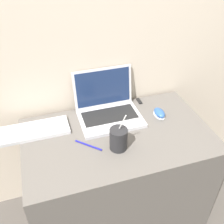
{
  "coord_description": "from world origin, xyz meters",
  "views": [
    {
      "loc": [
        -0.36,
        -0.71,
        1.66
      ],
      "look_at": [
        -0.0,
        0.4,
        0.8
      ],
      "focal_mm": 42.0,
      "sensor_mm": 36.0,
      "label": 1
    }
  ],
  "objects_px": {
    "external_keyboard": "(33,131)",
    "usb_stick": "(139,101)",
    "pen": "(88,145)",
    "computer_mouse": "(159,113)",
    "drink_cup": "(118,139)",
    "laptop": "(107,108)"
  },
  "relations": [
    {
      "from": "drink_cup",
      "to": "pen",
      "type": "height_order",
      "value": "drink_cup"
    },
    {
      "from": "pen",
      "to": "computer_mouse",
      "type": "bearing_deg",
      "value": 15.34
    },
    {
      "from": "usb_stick",
      "to": "external_keyboard",
      "type": "bearing_deg",
      "value": -171.32
    },
    {
      "from": "laptop",
      "to": "external_keyboard",
      "type": "distance_m",
      "value": 0.44
    },
    {
      "from": "external_keyboard",
      "to": "usb_stick",
      "type": "relative_size",
      "value": 6.51
    },
    {
      "from": "external_keyboard",
      "to": "usb_stick",
      "type": "xyz_separation_m",
      "value": [
        0.67,
        0.1,
        -0.01
      ]
    },
    {
      "from": "laptop",
      "to": "external_keyboard",
      "type": "height_order",
      "value": "laptop"
    },
    {
      "from": "external_keyboard",
      "to": "usb_stick",
      "type": "height_order",
      "value": "external_keyboard"
    },
    {
      "from": "laptop",
      "to": "drink_cup",
      "type": "height_order",
      "value": "laptop"
    },
    {
      "from": "drink_cup",
      "to": "usb_stick",
      "type": "bearing_deg",
      "value": 53.64
    },
    {
      "from": "laptop",
      "to": "drink_cup",
      "type": "bearing_deg",
      "value": -95.12
    },
    {
      "from": "laptop",
      "to": "usb_stick",
      "type": "bearing_deg",
      "value": 17.32
    },
    {
      "from": "drink_cup",
      "to": "usb_stick",
      "type": "relative_size",
      "value": 3.66
    },
    {
      "from": "usb_stick",
      "to": "computer_mouse",
      "type": "bearing_deg",
      "value": -71.41
    },
    {
      "from": "pen",
      "to": "laptop",
      "type": "bearing_deg",
      "value": 53.07
    },
    {
      "from": "drink_cup",
      "to": "usb_stick",
      "type": "distance_m",
      "value": 0.45
    },
    {
      "from": "computer_mouse",
      "to": "usb_stick",
      "type": "height_order",
      "value": "computer_mouse"
    },
    {
      "from": "laptop",
      "to": "computer_mouse",
      "type": "relative_size",
      "value": 3.5
    },
    {
      "from": "laptop",
      "to": "external_keyboard",
      "type": "bearing_deg",
      "value": -176.26
    },
    {
      "from": "usb_stick",
      "to": "pen",
      "type": "bearing_deg",
      "value": -143.69
    },
    {
      "from": "computer_mouse",
      "to": "external_keyboard",
      "type": "bearing_deg",
      "value": 174.58
    },
    {
      "from": "drink_cup",
      "to": "external_keyboard",
      "type": "bearing_deg",
      "value": 147.94
    }
  ]
}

